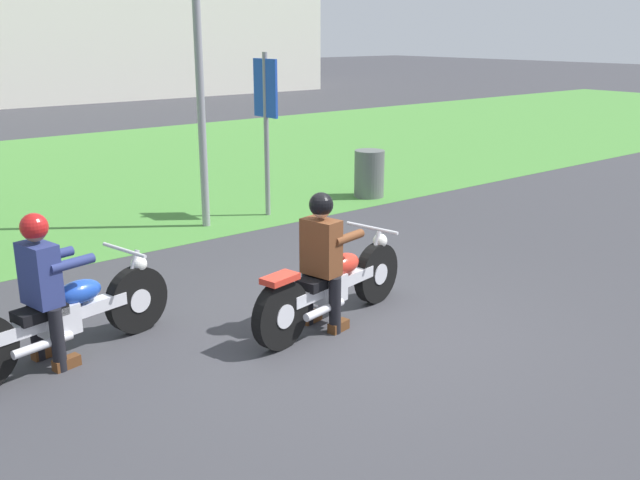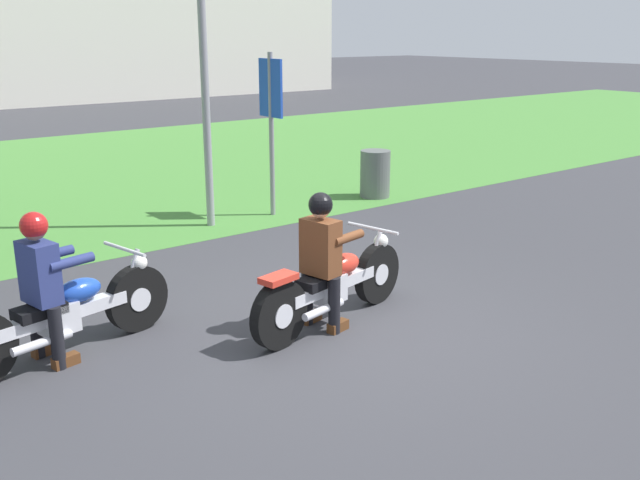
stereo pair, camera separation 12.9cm
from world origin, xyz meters
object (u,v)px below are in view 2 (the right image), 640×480
object	(u,v)px
motorcycle_lead	(333,286)
rider_follow	(42,276)
rider_lead	(322,250)
sign_banner	(271,109)
motorcycle_follow	(64,315)
trash_can	(375,174)

from	to	relation	value
motorcycle_lead	rider_follow	bearing A→B (deg)	149.85
rider_follow	rider_lead	bearing A→B (deg)	-31.96
sign_banner	rider_lead	bearing A→B (deg)	-118.05
rider_lead	sign_banner	world-z (taller)	sign_banner
rider_follow	sign_banner	xyz separation A→B (m)	(4.65, 3.25, 0.89)
rider_follow	motorcycle_follow	bearing A→B (deg)	-0.77
trash_can	rider_follow	bearing A→B (deg)	-154.97
rider_lead	sign_banner	bearing A→B (deg)	50.29
rider_lead	trash_can	world-z (taller)	rider_lead
motorcycle_lead	rider_follow	xyz separation A→B (m)	(-2.60, 0.87, 0.43)
motorcycle_lead	motorcycle_follow	bearing A→B (deg)	148.03
motorcycle_lead	trash_can	size ratio (longest dim) A/B	2.60
motorcycle_follow	rider_follow	xyz separation A→B (m)	(-0.17, -0.03, 0.42)
motorcycle_follow	sign_banner	world-z (taller)	sign_banner
rider_lead	motorcycle_follow	xyz separation A→B (m)	(-2.27, 0.93, -0.42)
rider_lead	trash_can	bearing A→B (deg)	31.23
motorcycle_lead	sign_banner	size ratio (longest dim) A/B	0.85
rider_lead	rider_follow	bearing A→B (deg)	148.04
motorcycle_lead	trash_can	world-z (taller)	motorcycle_lead
motorcycle_lead	motorcycle_follow	world-z (taller)	motorcycle_follow
trash_can	rider_lead	bearing A→B (deg)	-137.12
sign_banner	rider_follow	bearing A→B (deg)	-145.05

